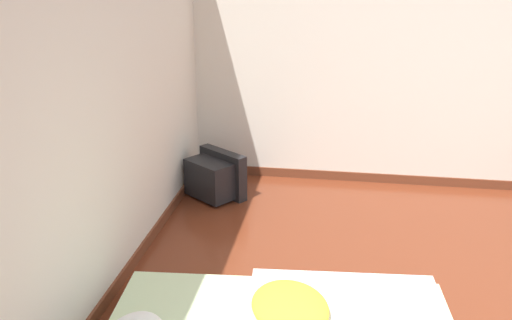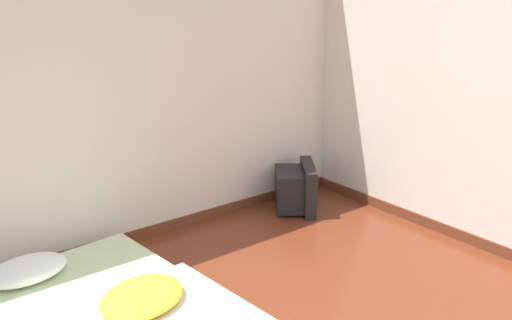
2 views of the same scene
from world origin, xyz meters
name	(u,v)px [view 1 (image 1 of 2)]	position (x,y,z in m)	size (l,w,h in m)	color
wall_back	(39,134)	(-0.01, 2.68, 1.29)	(8.13, 0.08, 2.60)	silver
wall_right	(482,53)	(2.89, 0.00, 1.29)	(0.08, 7.70, 2.60)	silver
crt_tv	(215,177)	(2.25, 2.34, 0.20)	(0.57, 0.60, 0.43)	black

